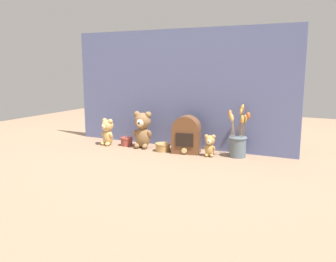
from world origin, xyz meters
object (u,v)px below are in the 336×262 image
object	(u,v)px
teddy_bear_small	(210,145)
decorative_tin_short	(163,147)
vintage_radio	(186,135)
decorative_tin_tall	(127,141)
teddy_bear_large	(142,129)
teddy_bear_medium	(107,131)
flower_vase	(238,143)

from	to	relation	value
teddy_bear_small	decorative_tin_short	world-z (taller)	teddy_bear_small
vintage_radio	decorative_tin_tall	bearing A→B (deg)	178.93
teddy_bear_large	teddy_bear_medium	distance (m)	0.26
vintage_radio	decorative_tin_short	distance (m)	0.18
vintage_radio	decorative_tin_short	xyz separation A→B (m)	(-0.15, -0.02, -0.09)
vintage_radio	decorative_tin_tall	world-z (taller)	vintage_radio
decorative_tin_tall	vintage_radio	bearing A→B (deg)	-1.07
teddy_bear_large	vintage_radio	xyz separation A→B (m)	(0.31, -0.00, -0.01)
flower_vase	vintage_radio	world-z (taller)	flower_vase
flower_vase	decorative_tin_short	size ratio (longest dim) A/B	3.23
teddy_bear_small	decorative_tin_tall	size ratio (longest dim) A/B	1.60
teddy_bear_small	teddy_bear_large	bearing A→B (deg)	177.26
teddy_bear_medium	decorative_tin_tall	world-z (taller)	teddy_bear_medium
teddy_bear_large	decorative_tin_short	bearing A→B (deg)	-7.45
flower_vase	vintage_radio	bearing A→B (deg)	-172.19
teddy_bear_large	decorative_tin_short	size ratio (longest dim) A/B	2.52
teddy_bear_small	flower_vase	world-z (taller)	flower_vase
teddy_bear_small	decorative_tin_short	size ratio (longest dim) A/B	1.38
decorative_tin_tall	decorative_tin_short	size ratio (longest dim) A/B	0.86
teddy_bear_medium	decorative_tin_short	bearing A→B (deg)	2.18
teddy_bear_medium	vintage_radio	xyz separation A→B (m)	(0.57, 0.04, 0.02)
teddy_bear_small	decorative_tin_tall	bearing A→B (deg)	177.15
teddy_bear_small	flower_vase	bearing A→B (deg)	23.13
teddy_bear_medium	decorative_tin_tall	xyz separation A→B (m)	(0.12, 0.04, -0.07)
teddy_bear_medium	teddy_bear_small	size ratio (longest dim) A/B	1.37
teddy_bear_large	vintage_radio	distance (m)	0.31
teddy_bear_medium	teddy_bear_small	xyz separation A→B (m)	(0.73, 0.01, -0.03)
decorative_tin_tall	teddy_bear_small	bearing A→B (deg)	-2.85
teddy_bear_small	decorative_tin_tall	world-z (taller)	teddy_bear_small
teddy_bear_small	vintage_radio	xyz separation A→B (m)	(-0.16, 0.02, 0.04)
flower_vase	vintage_radio	xyz separation A→B (m)	(-0.31, -0.04, 0.03)
teddy_bear_large	teddy_bear_small	xyz separation A→B (m)	(0.47, -0.02, -0.06)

